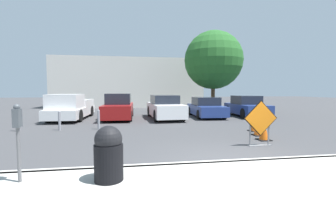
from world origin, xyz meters
TOP-DOWN VIEW (x-y plane):
  - ground_plane at (0.00, 10.00)m, footprint 96.00×96.00m
  - sidewalk_strip at (0.00, -1.56)m, footprint 27.29×3.12m
  - curb_lip at (0.00, 0.00)m, footprint 27.29×0.20m
  - road_closed_sign at (1.77, 1.74)m, footprint 1.16×0.20m
  - traffic_cone_nearest at (2.39, 2.52)m, footprint 0.44×0.44m
  - traffic_cone_second at (2.68, 3.35)m, footprint 0.47×0.47m
  - traffic_cone_third at (3.00, 4.24)m, footprint 0.45×0.45m
  - pickup_truck at (-6.24, 9.71)m, footprint 2.05×5.09m
  - parked_car_nearest at (-3.28, 9.75)m, footprint 1.86×4.46m
  - parked_car_second at (-0.33, 9.42)m, footprint 2.05×4.74m
  - parked_car_third at (2.63, 9.91)m, footprint 1.96×4.21m
  - parked_car_fourth at (5.58, 9.83)m, footprint 1.92×4.08m
  - trash_bin at (-2.79, -0.77)m, footprint 0.53×0.53m
  - bollard_nearest at (-3.95, 5.80)m, footprint 0.12×0.12m
  - bollard_second at (-5.68, 5.80)m, footprint 0.12×0.12m
  - bollard_third at (-7.40, 5.80)m, footprint 0.12×0.12m
  - parking_meter at (-4.41, -0.60)m, footprint 0.11×0.15m
  - building_facade_backdrop at (-2.73, 21.08)m, footprint 15.91×5.00m
  - street_tree_behind_lot at (4.31, 13.17)m, footprint 4.84×4.84m

SIDE VIEW (x-z plane):
  - ground_plane at x=0.00m, z-range 0.00..0.00m
  - sidewalk_strip at x=0.00m, z-range 0.00..0.14m
  - curb_lip at x=0.00m, z-range 0.00..0.14m
  - traffic_cone_third at x=3.00m, z-range -0.01..0.66m
  - traffic_cone_second at x=2.68m, z-range -0.01..0.75m
  - traffic_cone_nearest at x=2.39m, z-range -0.01..0.81m
  - bollard_second at x=-5.68m, z-range 0.03..0.92m
  - bollard_nearest at x=-3.95m, z-range 0.03..0.95m
  - bollard_third at x=-7.40m, z-range 0.03..1.10m
  - parked_car_third at x=2.63m, z-range -0.05..1.31m
  - trash_bin at x=-2.79m, z-range 0.14..1.17m
  - parked_car_fourth at x=5.58m, z-range -0.06..1.39m
  - parked_car_second at x=-0.33m, z-range -0.05..1.47m
  - pickup_truck at x=-6.24m, z-range -0.08..1.52m
  - parked_car_nearest at x=-3.28m, z-range -0.08..1.54m
  - road_closed_sign at x=1.77m, z-range 0.05..1.55m
  - parking_meter at x=-4.41m, z-range 0.40..1.83m
  - building_facade_backdrop at x=-2.73m, z-range 0.00..5.30m
  - street_tree_behind_lot at x=4.31m, z-range 0.96..7.73m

